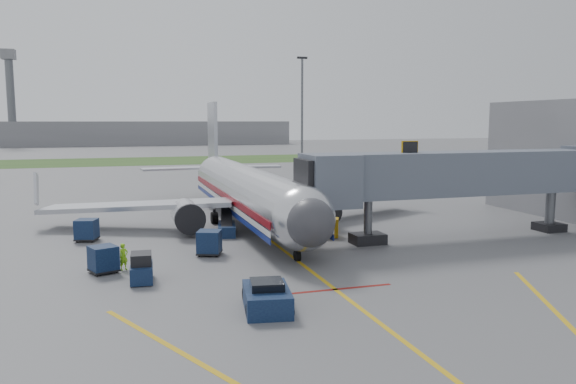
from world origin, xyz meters
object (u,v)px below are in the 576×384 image
object	(u,v)px
baggage_tug	(142,269)
belt_loader	(227,228)
ramp_worker	(124,257)
airliner	(246,190)
pushback_tug	(267,298)

from	to	relation	value
baggage_tug	belt_loader	world-z (taller)	belt_loader
baggage_tug	ramp_worker	distance (m)	2.76
airliner	belt_loader	bearing A→B (deg)	-119.84
baggage_tug	pushback_tug	bearing A→B (deg)	-50.86
airliner	pushback_tug	distance (m)	21.62
baggage_tug	ramp_worker	bearing A→B (deg)	107.69
baggage_tug	belt_loader	size ratio (longest dim) A/B	0.56
belt_loader	ramp_worker	xyz separation A→B (m)	(-7.37, -7.99, 0.29)
pushback_tug	baggage_tug	bearing A→B (deg)	129.14
ramp_worker	belt_loader	bearing A→B (deg)	14.07
belt_loader	baggage_tug	bearing A→B (deg)	-121.60
ramp_worker	pushback_tug	bearing A→B (deg)	-89.58
baggage_tug	belt_loader	xyz separation A→B (m)	(6.53, 10.62, -0.20)
ramp_worker	airliner	bearing A→B (deg)	18.11
pushback_tug	ramp_worker	size ratio (longest dim) A/B	2.30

